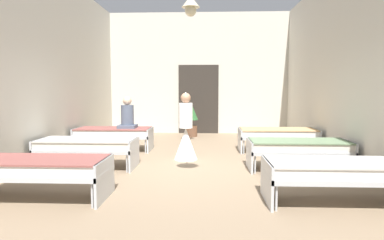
% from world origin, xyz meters
% --- Properties ---
extents(ground_plane, '(6.81, 11.42, 0.10)m').
position_xyz_m(ground_plane, '(0.00, 0.00, -0.05)').
color(ground_plane, '#8C755B').
extents(room_shell, '(6.61, 11.02, 4.21)m').
position_xyz_m(room_shell, '(0.00, 1.32, 2.11)').
color(room_shell, beige).
rests_on(room_shell, ground).
extents(bed_left_row_0, '(1.90, 0.84, 0.57)m').
position_xyz_m(bed_left_row_0, '(-2.06, -1.90, 0.44)').
color(bed_left_row_0, '#B7BCC1').
rests_on(bed_left_row_0, ground).
extents(bed_right_row_0, '(1.90, 0.84, 0.57)m').
position_xyz_m(bed_right_row_0, '(2.06, -1.90, 0.44)').
color(bed_right_row_0, '#B7BCC1').
rests_on(bed_right_row_0, ground).
extents(bed_left_row_1, '(1.90, 0.84, 0.57)m').
position_xyz_m(bed_left_row_1, '(-2.06, 0.00, 0.44)').
color(bed_left_row_1, '#B7BCC1').
rests_on(bed_left_row_1, ground).
extents(bed_right_row_1, '(1.90, 0.84, 0.57)m').
position_xyz_m(bed_right_row_1, '(2.06, 0.00, 0.44)').
color(bed_right_row_1, '#B7BCC1').
rests_on(bed_right_row_1, ground).
extents(bed_left_row_2, '(1.90, 0.84, 0.57)m').
position_xyz_m(bed_left_row_2, '(-2.06, 1.90, 0.44)').
color(bed_left_row_2, '#B7BCC1').
rests_on(bed_left_row_2, ground).
extents(bed_right_row_2, '(1.90, 0.84, 0.57)m').
position_xyz_m(bed_right_row_2, '(2.06, 1.90, 0.44)').
color(bed_right_row_2, '#B7BCC1').
rests_on(bed_right_row_2, ground).
extents(nurse_near_aisle, '(0.52, 0.52, 1.49)m').
position_xyz_m(nurse_near_aisle, '(-0.16, 0.88, 0.53)').
color(nurse_near_aisle, white).
rests_on(nurse_near_aisle, ground).
extents(patient_seated_primary, '(0.44, 0.44, 0.80)m').
position_xyz_m(patient_seated_primary, '(-1.71, 1.91, 0.87)').
color(patient_seated_primary, '#515B70').
rests_on(patient_seated_primary, bed_left_row_2).
extents(potted_plant, '(0.45, 0.45, 1.10)m').
position_xyz_m(potted_plant, '(-0.21, 4.53, 0.62)').
color(potted_plant, brown).
rests_on(potted_plant, ground).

